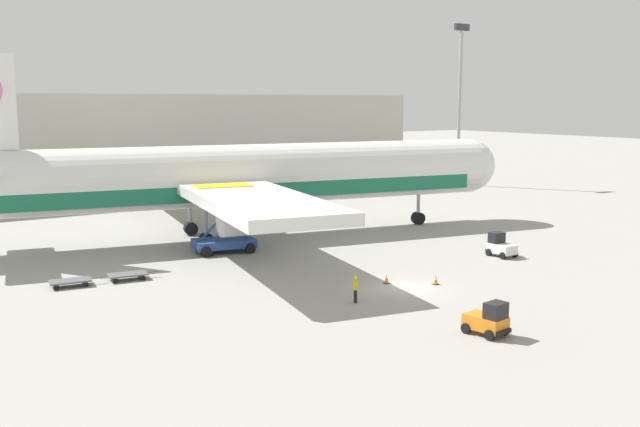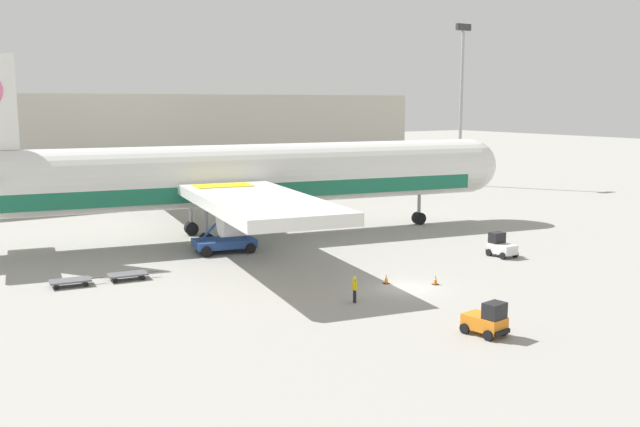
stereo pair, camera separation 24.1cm
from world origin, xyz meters
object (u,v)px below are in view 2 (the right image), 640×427
at_px(light_mast, 461,94).
at_px(scissor_lift_loader, 224,227).
at_px(ground_crew_near, 355,287).
at_px(traffic_cone_near, 435,280).
at_px(baggage_tug_foreground, 501,246).
at_px(airplane_main, 232,178).
at_px(baggage_dolly_second, 128,275).
at_px(baggage_tug_mid, 487,320).
at_px(traffic_cone_far, 386,279).
at_px(baggage_dolly_lead, 70,281).

distance_m(light_mast, scissor_lift_loader, 59.81).
xyz_separation_m(scissor_lift_loader, ground_crew_near, (0.15, -19.20, -1.13)).
relative_size(scissor_lift_loader, traffic_cone_near, 8.23).
bearing_deg(ground_crew_near, baggage_tug_foreground, 117.46).
xyz_separation_m(airplane_main, traffic_cone_near, (4.28, -23.82, -5.49)).
height_order(light_mast, baggage_dolly_second, light_mast).
bearing_deg(baggage_tug_foreground, baggage_tug_mid, 132.44).
height_order(baggage_tug_mid, baggage_dolly_second, baggage_tug_mid).
bearing_deg(traffic_cone_far, scissor_lift_loader, 106.88).
bearing_deg(scissor_lift_loader, ground_crew_near, -78.86).
distance_m(baggage_dolly_lead, ground_crew_near, 20.54).
bearing_deg(light_mast, scissor_lift_loader, -154.45).
height_order(light_mast, ground_crew_near, light_mast).
xyz_separation_m(light_mast, traffic_cone_near, (-45.10, -43.91, -13.85)).
height_order(airplane_main, scissor_lift_loader, airplane_main).
relative_size(light_mast, traffic_cone_near, 34.47).
xyz_separation_m(light_mast, baggage_dolly_lead, (-67.20, -29.92, -13.81)).
distance_m(baggage_tug_mid, baggage_dolly_lead, 29.30).
height_order(baggage_dolly_lead, traffic_cone_near, traffic_cone_near).
distance_m(light_mast, baggage_tug_mid, 74.96).
relative_size(baggage_tug_mid, traffic_cone_near, 3.65).
bearing_deg(baggage_tug_foreground, traffic_cone_near, 111.72).
bearing_deg(scissor_lift_loader, traffic_cone_near, -56.71).
xyz_separation_m(scissor_lift_loader, baggage_dolly_lead, (-14.34, -4.65, -1.82)).
height_order(light_mast, traffic_cone_near, light_mast).
relative_size(baggage_dolly_lead, traffic_cone_far, 5.42).
relative_size(light_mast, traffic_cone_far, 35.48).
bearing_deg(baggage_dolly_second, light_mast, 32.89).
xyz_separation_m(traffic_cone_near, traffic_cone_far, (-2.77, 2.19, -0.01)).
height_order(airplane_main, baggage_dolly_second, airplane_main).
bearing_deg(baggage_dolly_lead, scissor_lift_loader, 25.21).
height_order(baggage_tug_mid, baggage_dolly_lead, baggage_tug_mid).
distance_m(airplane_main, baggage_dolly_second, 18.00).
bearing_deg(scissor_lift_loader, light_mast, 36.24).
bearing_deg(ground_crew_near, baggage_tug_mid, 27.77).
bearing_deg(baggage_dolly_lead, ground_crew_near, -37.87).
distance_m(baggage_tug_foreground, ground_crew_near, 19.23).
xyz_separation_m(baggage_dolly_second, traffic_cone_near, (18.06, -13.59, -0.04)).
xyz_separation_m(baggage_tug_foreground, traffic_cone_near, (-11.07, -3.99, -0.53)).
bearing_deg(ground_crew_near, baggage_dolly_lead, -121.35).
bearing_deg(baggage_dolly_lead, baggage_dolly_second, 1.61).
bearing_deg(baggage_dolly_lead, airplane_main, 36.14).
bearing_deg(scissor_lift_loader, baggage_dolly_lead, -151.35).
bearing_deg(ground_crew_near, traffic_cone_near, 107.98).
relative_size(baggage_tug_foreground, ground_crew_near, 1.38).
xyz_separation_m(airplane_main, scissor_lift_loader, (-3.48, -5.18, -3.63)).
bearing_deg(baggage_tug_foreground, traffic_cone_far, 99.32).
height_order(light_mast, traffic_cone_far, light_mast).
relative_size(baggage_dolly_lead, baggage_dolly_second, 1.00).
relative_size(baggage_tug_foreground, baggage_dolly_lead, 0.66).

